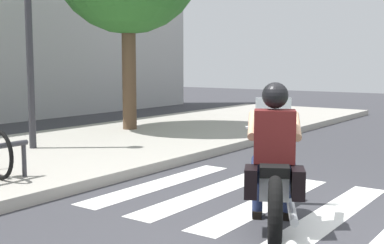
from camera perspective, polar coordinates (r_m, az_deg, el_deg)
ground_plane at (r=5.01m, az=11.65°, el=-12.55°), size 48.00×48.00×0.00m
crosswalk_stripe_2 at (r=5.83m, az=15.40°, el=-9.86°), size 2.80×0.40×0.01m
crosswalk_stripe_3 at (r=6.13m, az=8.28°, el=-8.86°), size 2.80×0.40×0.01m
crosswalk_stripe_4 at (r=6.52m, az=1.97°, el=-7.85°), size 2.80×0.40×0.01m
crosswalk_stripe_5 at (r=6.98m, az=-3.54°, el=-6.89°), size 2.80×0.40×0.01m
motorcycle at (r=5.33m, az=9.11°, el=-6.15°), size 2.01×1.14×1.24m
rider at (r=5.18m, az=9.16°, el=-2.36°), size 0.76×0.71×1.45m
street_lamp at (r=9.29m, az=-17.82°, el=11.21°), size 0.28×0.28×3.97m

